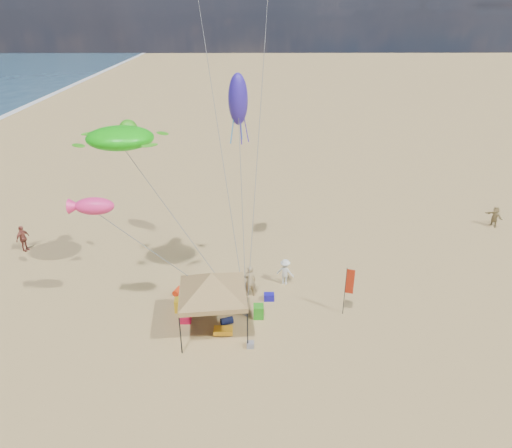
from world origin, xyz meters
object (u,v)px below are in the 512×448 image
object	(u,v)px
beach_cart	(223,331)
person_near_c	(285,272)
cooler_blue	(269,297)
person_near_b	(190,300)
cooler_red	(186,319)
person_far_c	(495,216)
person_far_a	(23,238)
chair_green	(259,311)
canopy_tent	(212,275)
chair_yellow	(180,305)
feather_flag	(349,284)
person_near_a	(250,281)

from	to	relation	value
beach_cart	person_near_c	bearing A→B (deg)	53.23
cooler_blue	person_near_b	bearing A→B (deg)	-161.91
cooler_red	person_far_c	size ratio (longest dim) A/B	0.36
cooler_red	person_far_a	bearing A→B (deg)	146.38
chair_green	person_near_b	xyz separation A→B (m)	(-3.41, 0.17, 0.58)
beach_cart	person_far_a	distance (m)	15.53
cooler_blue	person_far_c	world-z (taller)	person_far_c
canopy_tent	chair_yellow	bearing A→B (deg)	140.41
person_near_b	person_far_c	bearing A→B (deg)	12.28
person_near_c	feather_flag	bearing A→B (deg)	155.25
cooler_blue	person_near_a	distance (m)	1.33
cooler_blue	person_far_c	distance (m)	18.47
person_near_c	chair_green	bearing A→B (deg)	82.98
canopy_tent	feather_flag	xyz separation A→B (m)	(6.58, 1.14, -1.27)
feather_flag	person_near_c	world-z (taller)	feather_flag
chair_green	person_far_a	xyz separation A→B (m)	(-14.77, 7.07, 0.51)
chair_green	chair_yellow	world-z (taller)	same
chair_yellow	beach_cart	xyz separation A→B (m)	(2.31, -1.87, -0.15)
chair_yellow	person_far_c	world-z (taller)	person_far_c
canopy_tent	chair_green	xyz separation A→B (m)	(2.15, 0.95, -2.73)
person_near_b	person_far_c	world-z (taller)	person_near_b
chair_green	chair_yellow	xyz separation A→B (m)	(-4.00, 0.58, 0.00)
person_near_b	person_near_a	bearing A→B (deg)	16.36
cooler_red	person_near_c	xyz separation A→B (m)	(5.12, 3.39, 0.58)
cooler_blue	chair_green	size ratio (longest dim) A/B	0.77
person_near_b	feather_flag	bearing A→B (deg)	-14.21
chair_green	beach_cart	xyz separation A→B (m)	(-1.70, -1.28, -0.15)
cooler_blue	person_far_a	world-z (taller)	person_far_a
person_near_b	person_near_c	xyz separation A→B (m)	(4.94, 2.86, -0.16)
cooler_red	canopy_tent	bearing A→B (deg)	-22.16
cooler_blue	person_near_c	size ratio (longest dim) A/B	0.35
person_near_b	beach_cart	bearing A→B (deg)	-54.71
chair_yellow	person_near_b	bearing A→B (deg)	-34.52
chair_green	person_far_c	world-z (taller)	person_far_c
cooler_red	chair_yellow	xyz separation A→B (m)	(-0.41, 0.94, 0.16)
person_near_b	person_far_a	bearing A→B (deg)	134.45
canopy_tent	chair_green	distance (m)	3.61
chair_yellow	chair_green	bearing A→B (deg)	-8.27
cooler_blue	canopy_tent	bearing A→B (deg)	-138.41
person_near_b	person_far_c	distance (m)	22.60
beach_cart	feather_flag	bearing A→B (deg)	13.51
chair_green	person_near_b	world-z (taller)	person_near_b
feather_flag	person_near_c	bearing A→B (deg)	135.53
beach_cart	cooler_blue	bearing A→B (deg)	50.43
chair_green	person_far_c	bearing A→B (deg)	31.48
feather_flag	cooler_red	distance (m)	8.20
person_far_a	person_far_c	size ratio (longest dim) A/B	1.16
chair_green	chair_yellow	size ratio (longest dim) A/B	1.00
chair_green	cooler_red	bearing A→B (deg)	-174.26
beach_cart	person_near_a	bearing A→B (deg)	68.57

